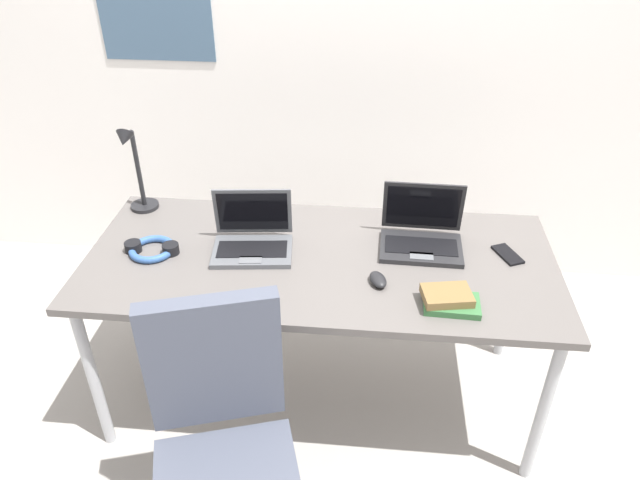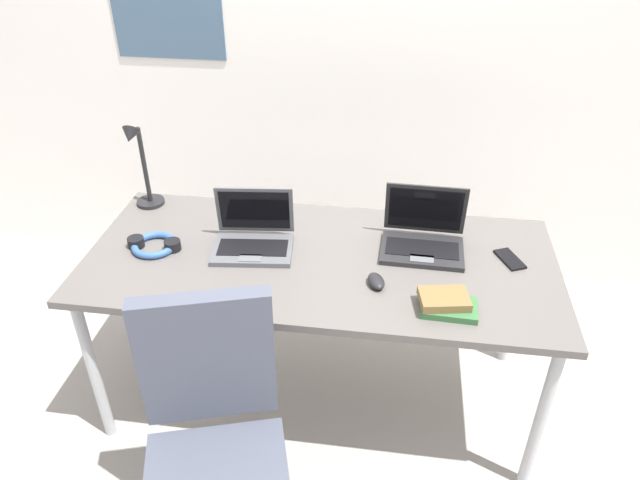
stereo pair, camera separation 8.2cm
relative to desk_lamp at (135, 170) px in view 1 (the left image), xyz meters
name	(u,v)px [view 1 (the left image)]	position (x,y,z in m)	size (l,w,h in m)	color
ground_plane	(320,392)	(0.80, -0.28, -0.94)	(12.00, 12.00, 0.00)	gray
wall_back	(341,35)	(0.80, 0.82, 0.36)	(6.00, 0.13, 2.60)	silver
desk	(320,269)	(0.80, -0.28, -0.25)	(1.80, 0.80, 0.74)	#595451
desk_lamp	(135,170)	(0.00, 0.00, 0.00)	(0.12, 0.18, 0.40)	black
laptop_back_left	(422,235)	(1.19, -0.15, -0.15)	(0.32, 0.26, 0.24)	#232326
laptop_back_right	(252,239)	(0.53, -0.24, -0.15)	(0.33, 0.27, 0.23)	#515459
computer_mouse	(378,280)	(1.02, -0.42, -0.18)	(0.06, 0.10, 0.03)	black
cell_phone	(508,254)	(1.52, -0.19, -0.19)	(0.06, 0.14, 0.01)	black
headphones	(152,249)	(0.15, -0.30, -0.18)	(0.21, 0.18, 0.04)	#335999
book_stack	(449,300)	(1.27, -0.52, -0.17)	(0.21, 0.15, 0.05)	#336638
office_chair	(227,475)	(0.58, -1.01, -0.54)	(0.56, 0.60, 0.97)	black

